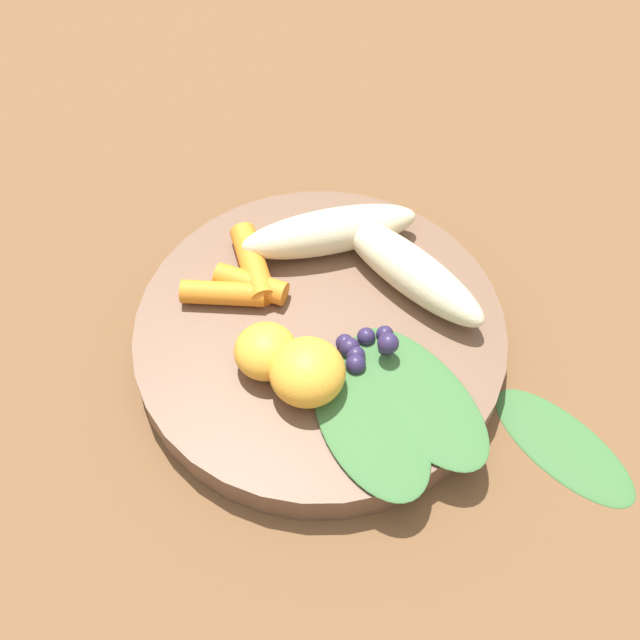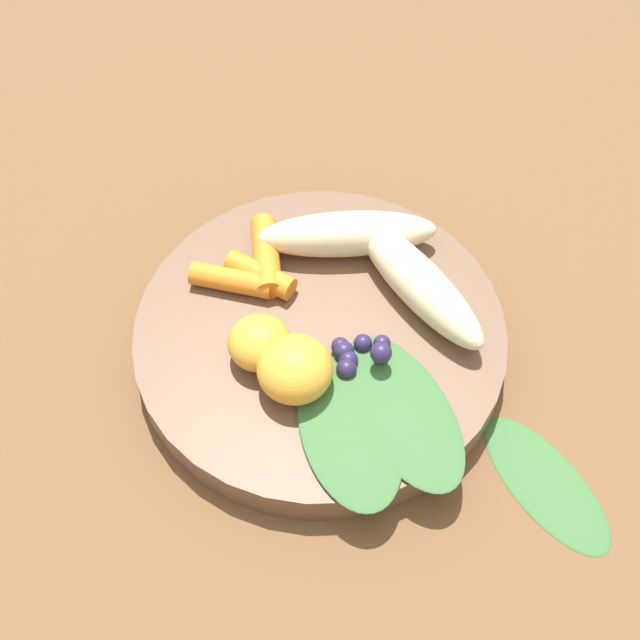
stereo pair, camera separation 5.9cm
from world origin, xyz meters
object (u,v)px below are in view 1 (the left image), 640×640
bowl (320,339)px  kale_leaf_stray (564,445)px  banana_peeled_right (410,270)px  orange_segment_near (307,372)px  banana_peeled_left (330,232)px

bowl → kale_leaf_stray: 0.18m
bowl → kale_leaf_stray: (-0.13, 0.12, -0.01)m
banana_peeled_right → kale_leaf_stray: bearing=175.7°
orange_segment_near → kale_leaf_stray: size_ratio=0.44×
banana_peeled_left → banana_peeled_right: (-0.04, 0.05, 0.00)m
bowl → orange_segment_near: (0.02, 0.04, 0.03)m
banana_peeled_left → kale_leaf_stray: (-0.10, 0.19, -0.04)m
banana_peeled_left → banana_peeled_right: same height
banana_peeled_right → orange_segment_near: orange_segment_near is taller
banana_peeled_left → kale_leaf_stray: banana_peeled_left is taller
banana_peeled_right → kale_leaf_stray: 0.16m
banana_peeled_left → bowl: bearing=70.7°
orange_segment_near → kale_leaf_stray: bearing=152.4°
banana_peeled_left → orange_segment_near: (0.05, 0.11, 0.00)m
banana_peeled_left → kale_leaf_stray: 0.22m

